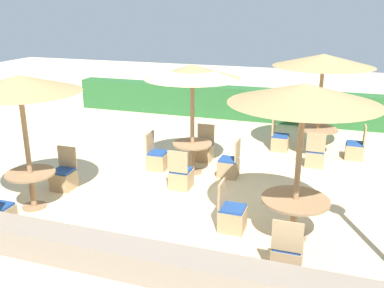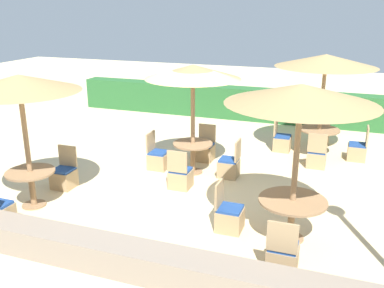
{
  "view_description": "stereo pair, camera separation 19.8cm",
  "coord_description": "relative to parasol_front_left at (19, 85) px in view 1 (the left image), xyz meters",
  "views": [
    {
      "loc": [
        2.97,
        -8.19,
        3.94
      ],
      "look_at": [
        0.0,
        0.6,
        0.9
      ],
      "focal_mm": 40.0,
      "sensor_mm": 36.0,
      "label": 1
    },
    {
      "loc": [
        3.16,
        -8.13,
        3.94
      ],
      "look_at": [
        0.0,
        0.6,
        0.9
      ],
      "focal_mm": 40.0,
      "sensor_mm": 36.0,
      "label": 2
    }
  ],
  "objects": [
    {
      "name": "ground_plane",
      "position": [
        2.61,
        1.74,
        -2.52
      ],
      "size": [
        40.0,
        40.0,
        0.0
      ],
      "primitive_type": "plane",
      "color": "beige"
    },
    {
      "name": "patio_chair_back_right_east",
      "position": [
        6.25,
        5.15,
        -2.26
      ],
      "size": [
        0.46,
        0.46,
        0.93
      ],
      "rotation": [
        0.0,
        0.0,
        1.57
      ],
      "color": "tan",
      "rests_on": "ground_plane"
    },
    {
      "name": "parasol_center",
      "position": [
        2.45,
        2.84,
        -0.06
      ],
      "size": [
        2.23,
        2.23,
        2.63
      ],
      "color": "#93704C",
      "rests_on": "ground_plane"
    },
    {
      "name": "stone_border",
      "position": [
        2.61,
        -1.39,
        -2.28
      ],
      "size": [
        10.0,
        0.56,
        0.47
      ],
      "primitive_type": "cube",
      "color": "gray",
      "rests_on": "ground_plane"
    },
    {
      "name": "patio_chair_front_left_north",
      "position": [
        0.04,
        1.0,
        -2.26
      ],
      "size": [
        0.46,
        0.46,
        0.93
      ],
      "rotation": [
        0.0,
        0.0,
        3.14
      ],
      "color": "tan",
      "rests_on": "ground_plane"
    },
    {
      "name": "patio_chair_back_right_west",
      "position": [
        4.25,
        5.24,
        -2.26
      ],
      "size": [
        0.46,
        0.46,
        0.93
      ],
      "rotation": [
        0.0,
        0.0,
        -1.57
      ],
      "color": "tan",
      "rests_on": "ground_plane"
    },
    {
      "name": "patio_chair_center_south",
      "position": [
        2.51,
        1.86,
        -2.26
      ],
      "size": [
        0.46,
        0.46,
        0.93
      ],
      "color": "tan",
      "rests_on": "ground_plane"
    },
    {
      "name": "patio_chair_front_right_south",
      "position": [
        5.13,
        -0.55,
        -2.26
      ],
      "size": [
        0.46,
        0.46,
        0.93
      ],
      "color": "tan",
      "rests_on": "ground_plane"
    },
    {
      "name": "patio_chair_back_right_north",
      "position": [
        5.24,
        6.24,
        -2.26
      ],
      "size": [
        0.46,
        0.46,
        0.93
      ],
      "rotation": [
        0.0,
        0.0,
        3.14
      ],
      "color": "tan",
      "rests_on": "ground_plane"
    },
    {
      "name": "patio_chair_center_east",
      "position": [
        3.37,
        2.88,
        -2.26
      ],
      "size": [
        0.46,
        0.46,
        0.93
      ],
      "rotation": [
        0.0,
        0.0,
        1.57
      ],
      "color": "tan",
      "rests_on": "ground_plane"
    },
    {
      "name": "round_table_back_right",
      "position": [
        5.23,
        5.2,
        -1.93
      ],
      "size": [
        1.08,
        1.08,
        0.74
      ],
      "color": "#93704C",
      "rests_on": "ground_plane"
    },
    {
      "name": "round_table_front_left",
      "position": [
        0.0,
        0.0,
        -1.94
      ],
      "size": [
        0.97,
        0.97,
        0.76
      ],
      "color": "#93704C",
      "rests_on": "ground_plane"
    },
    {
      "name": "patio_chair_center_west",
      "position": [
        1.54,
        2.78,
        -2.26
      ],
      "size": [
        0.46,
        0.46,
        0.93
      ],
      "rotation": [
        0.0,
        0.0,
        -1.57
      ],
      "color": "tan",
      "rests_on": "ground_plane"
    },
    {
      "name": "patio_chair_front_right_west",
      "position": [
        4.02,
        0.41,
        -2.26
      ],
      "size": [
        0.46,
        0.46,
        0.93
      ],
      "rotation": [
        0.0,
        0.0,
        -1.57
      ],
      "color": "tan",
      "rests_on": "ground_plane"
    },
    {
      "name": "parasol_front_left",
      "position": [
        0.0,
        0.0,
        0.0
      ],
      "size": [
        2.3,
        2.3,
        2.7
      ],
      "color": "#93704C",
      "rests_on": "ground_plane"
    },
    {
      "name": "parasol_back_right",
      "position": [
        5.23,
        5.2,
        0.04
      ],
      "size": [
        2.61,
        2.61,
        2.73
      ],
      "color": "#93704C",
      "rests_on": "ground_plane"
    },
    {
      "name": "hedge_row",
      "position": [
        2.61,
        8.35,
        -1.96
      ],
      "size": [
        13.0,
        0.7,
        1.12
      ],
      "primitive_type": "cube",
      "color": "#28602D",
      "rests_on": "ground_plane"
    },
    {
      "name": "parasol_front_right",
      "position": [
        5.13,
        0.46,
        0.06
      ],
      "size": [
        2.46,
        2.46,
        2.75
      ],
      "color": "#93704C",
      "rests_on": "ground_plane"
    },
    {
      "name": "patio_chair_back_right_south",
      "position": [
        5.27,
        4.24,
        -2.26
      ],
      "size": [
        0.46,
        0.46,
        0.93
      ],
      "color": "tan",
      "rests_on": "ground_plane"
    },
    {
      "name": "round_table_front_right",
      "position": [
        5.13,
        0.46,
        -1.91
      ],
      "size": [
        1.17,
        1.17,
        0.75
      ],
      "color": "#93704C",
      "rests_on": "ground_plane"
    },
    {
      "name": "round_table_center",
      "position": [
        2.45,
        2.84,
        -1.95
      ],
      "size": [
        0.96,
        0.96,
        0.76
      ],
      "color": "#93704C",
      "rests_on": "ground_plane"
    },
    {
      "name": "patio_chair_center_north",
      "position": [
        2.45,
        3.78,
        -2.26
      ],
      "size": [
        0.46,
        0.46,
        0.93
      ],
      "rotation": [
        0.0,
        0.0,
        3.14
      ],
      "color": "tan",
      "rests_on": "ground_plane"
    }
  ]
}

